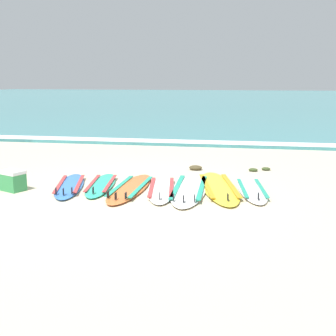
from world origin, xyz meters
TOP-DOWN VIEW (x-y plane):
  - ground_plane at (0.00, 0.00)m, footprint 80.00×80.00m
  - sea at (0.00, 35.59)m, footprint 80.00×60.00m
  - wave_foam_strip at (0.00, 5.96)m, footprint 80.00×0.74m
  - surfboard_0 at (-1.29, 0.35)m, footprint 1.00×2.05m
  - surfboard_1 at (-0.71, 0.51)m, footprint 0.74×1.96m
  - surfboard_2 at (-0.09, 0.37)m, footprint 0.61×2.28m
  - surfboard_3 at (0.49, 0.41)m, footprint 0.81×2.09m
  - surfboard_4 at (1.00, 0.51)m, footprint 0.70×2.54m
  - surfboard_5 at (1.53, 0.72)m, footprint 1.14×2.61m
  - surfboard_6 at (2.14, 0.63)m, footprint 0.71×1.96m
  - cooler_box at (-2.24, -0.04)m, footprint 0.54×0.47m
  - seaweed_clump_near_shoreline at (0.91, 2.33)m, footprint 0.30×0.24m
  - seaweed_clump_mid_sand at (2.49, 2.57)m, footprint 0.20×0.16m
  - seaweed_clump_by_the_boards at (2.20, 2.41)m, footprint 0.20×0.16m

SIDE VIEW (x-z plane):
  - ground_plane at x=0.00m, z-range 0.00..0.00m
  - seaweed_clump_mid_sand at x=2.49m, z-range 0.00..0.07m
  - seaweed_clump_by_the_boards at x=2.20m, z-range 0.00..0.07m
  - surfboard_5 at x=1.53m, z-range -0.05..0.13m
  - surfboard_3 at x=0.49m, z-range -0.05..0.13m
  - surfboard_6 at x=2.14m, z-range -0.05..0.13m
  - surfboard_1 at x=-0.71m, z-range -0.05..0.13m
  - surfboard_4 at x=1.00m, z-range -0.05..0.13m
  - surfboard_2 at x=-0.09m, z-range -0.05..0.13m
  - surfboard_0 at x=-1.29m, z-range -0.05..0.13m
  - sea at x=0.00m, z-range 0.00..0.10m
  - seaweed_clump_near_shoreline at x=0.91m, z-range 0.00..0.10m
  - wave_foam_strip at x=0.00m, z-range 0.00..0.11m
  - cooler_box at x=-2.24m, z-range 0.00..0.38m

